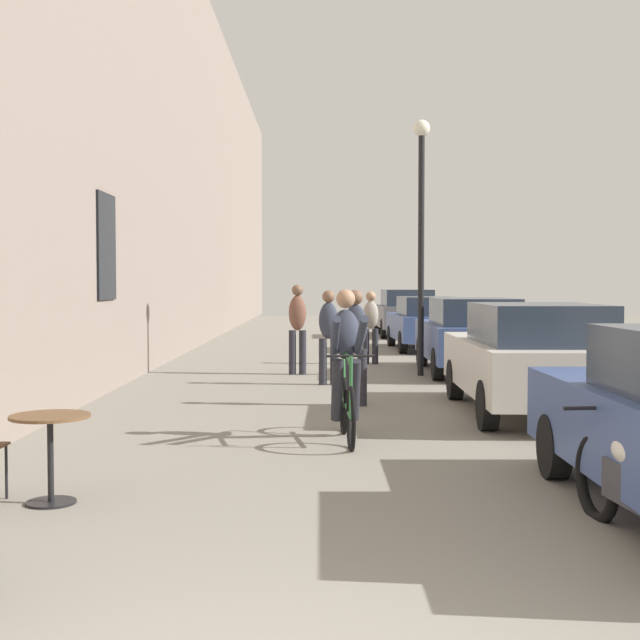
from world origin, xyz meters
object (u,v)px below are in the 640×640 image
(parked_car_third, at_px, (473,334))
(parked_car_fifth, at_px, (408,312))
(pedestrian_near, at_px, (358,340))
(pedestrian_far, at_px, (300,324))
(cyclist_on_bicycle, at_px, (349,368))
(parked_car_fourth, at_px, (428,322))
(pedestrian_furthest, at_px, (373,323))
(pedestrian_mid, at_px, (331,332))
(street_lamp, at_px, (424,214))
(cafe_table_mid, at_px, (53,439))
(parked_car_second, at_px, (533,357))

(parked_car_third, relative_size, parked_car_fifth, 0.95)
(pedestrian_near, relative_size, pedestrian_far, 0.96)
(cyclist_on_bicycle, distance_m, pedestrian_near, 2.70)
(pedestrian_far, distance_m, parked_car_fourth, 7.08)
(cyclist_on_bicycle, xyz_separation_m, pedestrian_furthest, (0.82, 9.16, 0.09))
(pedestrian_mid, distance_m, parked_car_third, 3.41)
(pedestrian_near, bearing_deg, cyclist_on_bicycle, -94.55)
(cyclist_on_bicycle, height_order, pedestrian_furthest, cyclist_on_bicycle)
(street_lamp, xyz_separation_m, parked_car_fourth, (0.89, 6.48, -2.37))
(pedestrian_furthest, bearing_deg, street_lamp, -70.88)
(cyclist_on_bicycle, relative_size, parked_car_third, 0.42)
(cafe_table_mid, distance_m, pedestrian_far, 10.04)
(pedestrian_furthest, distance_m, parked_car_fifth, 10.30)
(pedestrian_mid, height_order, parked_car_second, pedestrian_mid)
(pedestrian_mid, distance_m, parked_car_second, 4.39)
(parked_car_fourth, bearing_deg, pedestrian_furthest, -112.69)
(parked_car_fifth, bearing_deg, parked_car_second, -90.14)
(pedestrian_near, relative_size, pedestrian_mid, 1.02)
(pedestrian_near, distance_m, pedestrian_mid, 2.62)
(pedestrian_furthest, bearing_deg, pedestrian_mid, -104.02)
(pedestrian_mid, height_order, parked_car_fifth, pedestrian_mid)
(pedestrian_mid, bearing_deg, parked_car_fifth, 78.95)
(pedestrian_far, relative_size, street_lamp, 0.36)
(pedestrian_near, height_order, street_lamp, street_lamp)
(cafe_table_mid, bearing_deg, pedestrian_mid, 74.16)
(pedestrian_near, distance_m, parked_car_third, 5.14)
(pedestrian_near, height_order, parked_car_third, pedestrian_near)
(pedestrian_furthest, bearing_deg, parked_car_fourth, 67.31)
(pedestrian_mid, xyz_separation_m, parked_car_third, (2.82, 1.91, -0.16))
(pedestrian_mid, bearing_deg, pedestrian_near, -82.03)
(street_lamp, distance_m, parked_car_second, 5.55)
(cafe_table_mid, relative_size, parked_car_fifth, 0.16)
(street_lamp, xyz_separation_m, parked_car_third, (1.03, 0.41, -2.33))
(pedestrian_near, distance_m, pedestrian_far, 4.41)
(parked_car_second, height_order, parked_car_third, parked_car_second)
(pedestrian_mid, distance_m, street_lamp, 3.19)
(pedestrian_near, relative_size, parked_car_fifth, 0.38)
(cyclist_on_bicycle, height_order, parked_car_third, cyclist_on_bicycle)
(cafe_table_mid, distance_m, pedestrian_mid, 8.51)
(cafe_table_mid, relative_size, pedestrian_near, 0.43)
(parked_car_fifth, bearing_deg, cyclist_on_bicycle, -97.63)
(cyclist_on_bicycle, distance_m, pedestrian_far, 7.03)
(parked_car_second, bearing_deg, pedestrian_furthest, 103.25)
(cyclist_on_bicycle, bearing_deg, cafe_table_mid, -130.51)
(pedestrian_near, bearing_deg, cafe_table_mid, -115.70)
(pedestrian_near, bearing_deg, pedestrian_furthest, 84.68)
(pedestrian_furthest, relative_size, parked_car_fifth, 0.36)
(pedestrian_near, xyz_separation_m, street_lamp, (1.43, 4.10, 2.16))
(pedestrian_near, xyz_separation_m, pedestrian_furthest, (0.60, 6.48, -0.05))
(pedestrian_far, distance_m, parked_car_second, 6.12)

